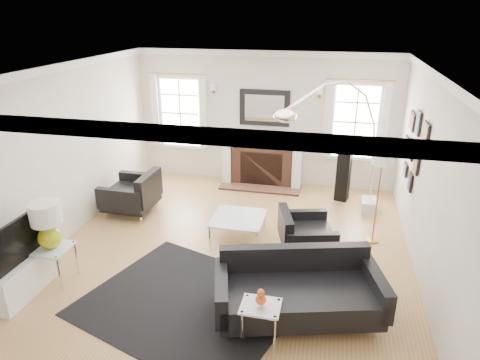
% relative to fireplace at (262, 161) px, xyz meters
% --- Properties ---
extents(floor, '(6.00, 6.00, 0.00)m').
position_rel_fireplace_xyz_m(floor, '(0.00, -2.79, -0.54)').
color(floor, '#A67945').
rests_on(floor, ground).
extents(back_wall, '(5.50, 0.04, 2.80)m').
position_rel_fireplace_xyz_m(back_wall, '(0.00, 0.21, 0.86)').
color(back_wall, silver).
rests_on(back_wall, floor).
extents(front_wall, '(5.50, 0.04, 2.80)m').
position_rel_fireplace_xyz_m(front_wall, '(0.00, -5.79, 0.86)').
color(front_wall, silver).
rests_on(front_wall, floor).
extents(left_wall, '(0.04, 6.00, 2.80)m').
position_rel_fireplace_xyz_m(left_wall, '(-2.75, -2.79, 0.86)').
color(left_wall, silver).
rests_on(left_wall, floor).
extents(right_wall, '(0.04, 6.00, 2.80)m').
position_rel_fireplace_xyz_m(right_wall, '(2.75, -2.79, 0.86)').
color(right_wall, silver).
rests_on(right_wall, floor).
extents(ceiling, '(5.50, 6.00, 0.02)m').
position_rel_fireplace_xyz_m(ceiling, '(0.00, -2.79, 2.26)').
color(ceiling, white).
rests_on(ceiling, back_wall).
extents(crown_molding, '(5.50, 6.00, 0.12)m').
position_rel_fireplace_xyz_m(crown_molding, '(0.00, -2.79, 2.20)').
color(crown_molding, white).
rests_on(crown_molding, back_wall).
extents(fireplace, '(1.70, 0.69, 1.11)m').
position_rel_fireplace_xyz_m(fireplace, '(0.00, 0.00, 0.00)').
color(fireplace, white).
rests_on(fireplace, floor).
extents(mantel_mirror, '(1.05, 0.07, 0.75)m').
position_rel_fireplace_xyz_m(mantel_mirror, '(0.00, 0.16, 1.11)').
color(mantel_mirror, black).
rests_on(mantel_mirror, back_wall).
extents(window_left, '(1.24, 0.15, 1.62)m').
position_rel_fireplace_xyz_m(window_left, '(-1.85, 0.16, 0.92)').
color(window_left, white).
rests_on(window_left, back_wall).
extents(window_right, '(1.24, 0.15, 1.62)m').
position_rel_fireplace_xyz_m(window_right, '(1.85, 0.16, 0.92)').
color(window_right, white).
rests_on(window_right, back_wall).
extents(gallery_wall, '(0.04, 1.73, 1.29)m').
position_rel_fireplace_xyz_m(gallery_wall, '(2.72, -1.50, 0.99)').
color(gallery_wall, black).
rests_on(gallery_wall, right_wall).
extents(tv_unit, '(0.35, 1.00, 1.09)m').
position_rel_fireplace_xyz_m(tv_unit, '(-2.44, -4.49, -0.21)').
color(tv_unit, white).
rests_on(tv_unit, floor).
extents(area_rug, '(3.10, 2.83, 0.01)m').
position_rel_fireplace_xyz_m(area_rug, '(-0.24, -4.20, -0.54)').
color(area_rug, black).
rests_on(area_rug, floor).
extents(sofa, '(2.18, 1.41, 0.66)m').
position_rel_fireplace_xyz_m(sofa, '(1.16, -4.12, -0.19)').
color(sofa, black).
rests_on(sofa, floor).
extents(armchair_left, '(0.90, 0.99, 0.66)m').
position_rel_fireplace_xyz_m(armchair_left, '(-2.08, -1.87, -0.18)').
color(armchair_left, black).
rests_on(armchair_left, floor).
extents(armchair_right, '(0.98, 1.05, 0.59)m').
position_rel_fireplace_xyz_m(armchair_right, '(1.11, -2.66, -0.21)').
color(armchair_right, black).
rests_on(armchair_right, floor).
extents(coffee_table, '(0.84, 0.84, 0.37)m').
position_rel_fireplace_xyz_m(coffee_table, '(0.02, -2.38, -0.20)').
color(coffee_table, silver).
rests_on(coffee_table, floor).
extents(side_table_left, '(0.49, 0.49, 0.53)m').
position_rel_fireplace_xyz_m(side_table_left, '(-2.20, -4.13, -0.11)').
color(side_table_left, silver).
rests_on(side_table_left, floor).
extents(nesting_table, '(0.45, 0.38, 0.49)m').
position_rel_fireplace_xyz_m(nesting_table, '(0.79, -4.67, -0.16)').
color(nesting_table, silver).
rests_on(nesting_table, floor).
extents(gourd_lamp, '(0.42, 0.42, 0.66)m').
position_rel_fireplace_xyz_m(gourd_lamp, '(-2.20, -4.13, 0.37)').
color(gourd_lamp, '#AEB716').
rests_on(gourd_lamp, side_table_left).
extents(orange_vase, '(0.12, 0.12, 0.20)m').
position_rel_fireplace_xyz_m(orange_vase, '(0.79, -4.67, 0.06)').
color(orange_vase, '#D7581B').
rests_on(orange_vase, nesting_table).
extents(arc_floor_lamp, '(1.83, 1.69, 2.59)m').
position_rel_fireplace_xyz_m(arc_floor_lamp, '(1.44, -1.47, 0.86)').
color(arc_floor_lamp, silver).
rests_on(arc_floor_lamp, floor).
extents(stick_floor_lamp, '(0.33, 0.33, 1.62)m').
position_rel_fireplace_xyz_m(stick_floor_lamp, '(2.20, -2.03, 0.86)').
color(stick_floor_lamp, '#A8783A').
rests_on(stick_floor_lamp, floor).
extents(speaker_tower, '(0.30, 0.30, 1.22)m').
position_rel_fireplace_xyz_m(speaker_tower, '(1.70, -0.43, 0.07)').
color(speaker_tower, black).
rests_on(speaker_tower, floor).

